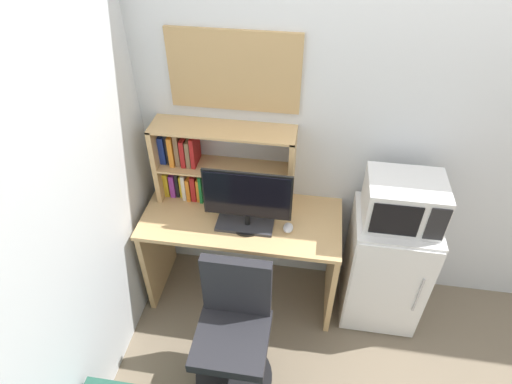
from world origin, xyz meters
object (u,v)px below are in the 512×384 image
hutch_bookshelf (204,162)px  wall_corkboard (234,72)px  computer_mouse (288,228)px  microwave (404,201)px  desk_chair (234,335)px  mini_fridge (385,267)px  keyboard (245,225)px  monitor (247,198)px

hutch_bookshelf → wall_corkboard: bearing=25.0°
computer_mouse → microwave: microwave is taller
hutch_bookshelf → desk_chair: (0.34, -0.81, -0.65)m
microwave → desk_chair: 1.29m
mini_fridge → microwave: bearing=89.9°
keyboard → hutch_bookshelf: bearing=140.0°
monitor → wall_corkboard: bearing=110.2°
computer_mouse → desk_chair: bearing=-114.2°
hutch_bookshelf → keyboard: size_ratio=2.49×
computer_mouse → wall_corkboard: bearing=138.0°
hutch_bookshelf → mini_fridge: 1.41m
monitor → hutch_bookshelf: bearing=142.4°
mini_fridge → computer_mouse: bearing=-173.2°
desk_chair → wall_corkboard: bearing=98.6°
hutch_bookshelf → monitor: size_ratio=1.65×
keyboard → desk_chair: size_ratio=0.40×
mini_fridge → microwave: size_ratio=1.96×
hutch_bookshelf → computer_mouse: bearing=-23.4°
mini_fridge → wall_corkboard: 1.62m
computer_mouse → wall_corkboard: 1.00m
hutch_bookshelf → mini_fridge: (1.26, -0.18, -0.61)m
mini_fridge → desk_chair: 1.12m
mini_fridge → wall_corkboard: bearing=165.6°
wall_corkboard → monitor: bearing=-69.8°
computer_mouse → microwave: bearing=7.1°
monitor → computer_mouse: (0.26, -0.00, -0.21)m
monitor → mini_fridge: (0.93, 0.08, -0.56)m
wall_corkboard → mini_fridge: bearing=-14.4°
hutch_bookshelf → wall_corkboard: wall_corkboard is taller
microwave → wall_corkboard: bearing=165.8°
desk_chair → keyboard: bearing=92.6°
mini_fridge → desk_chair: bearing=-145.1°
computer_mouse → microwave: size_ratio=0.20×
monitor → computer_mouse: 0.33m
keyboard → wall_corkboard: bearing=107.3°
monitor → wall_corkboard: size_ratio=0.70×
desk_chair → monitor: bearing=90.9°
computer_mouse → hutch_bookshelf: bearing=156.6°
microwave → desk_chair: size_ratio=0.49×
microwave → keyboard: bearing=-174.5°
monitor → computer_mouse: monitor is taller
monitor → desk_chair: size_ratio=0.60×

